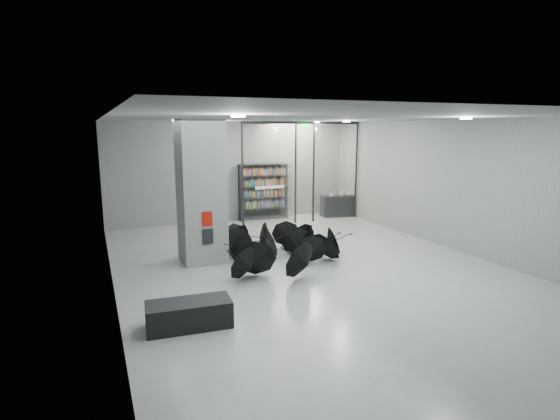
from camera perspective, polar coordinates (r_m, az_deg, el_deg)
name	(u,v)px	position (r m, az deg, el deg)	size (l,w,h in m)	color
room	(314,164)	(11.41, 4.40, 5.95)	(14.00, 14.02, 4.01)	gray
column	(201,192)	(12.51, -10.22, 2.35)	(1.20, 1.20, 4.00)	slate
fire_cabinet	(207,219)	(12.03, -9.44, -1.11)	(0.28, 0.04, 0.38)	#A50A07
info_panel	(208,237)	(12.14, -9.37, -3.42)	(0.30, 0.03, 0.42)	black
exit_sign	(305,126)	(17.18, 3.30, 10.83)	(0.30, 0.06, 0.15)	#0CE533
glass_partition	(302,168)	(17.43, 2.92, 5.44)	(5.06, 0.08, 4.00)	silver
bench	(189,314)	(8.82, -11.74, -13.12)	(1.61, 0.69, 0.52)	black
bookshelf	(263,192)	(18.22, -2.18, 2.41)	(2.09, 0.42, 2.30)	black
shop_counter	(339,206)	(19.04, 7.64, 0.55)	(1.50, 0.60, 0.90)	black
umbrella_cluster	(278,251)	(12.58, -0.25, -5.35)	(4.19, 4.34, 1.31)	black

